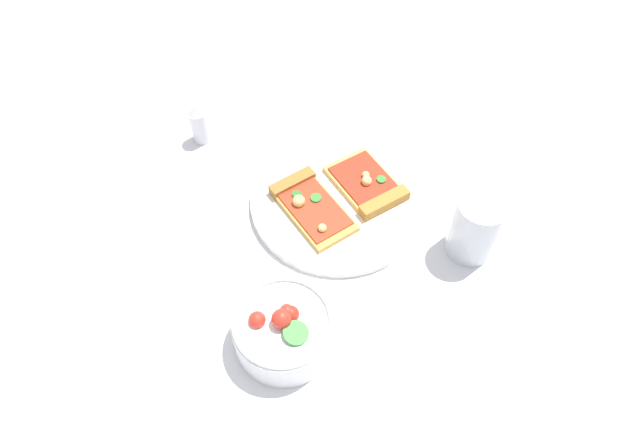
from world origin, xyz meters
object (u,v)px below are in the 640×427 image
object	(u,v)px
salad_bowl	(284,329)
soda_glass	(475,228)
plate	(338,201)
pizza_slice_far	(309,204)
pepper_shaker	(199,124)
pizza_slice_near	(369,186)

from	to	relation	value
salad_bowl	soda_glass	distance (m)	0.30
plate	soda_glass	size ratio (longest dim) A/B	2.63
pizza_slice_far	soda_glass	distance (m)	0.24
pepper_shaker	pizza_slice_near	bearing A→B (deg)	-10.45
pizza_slice_far	pizza_slice_near	bearing A→B (deg)	33.87
pizza_slice_far	salad_bowl	bearing A→B (deg)	-84.35
salad_bowl	soda_glass	xyz separation A→B (m)	(0.22, 0.20, 0.02)
plate	pizza_slice_near	world-z (taller)	pizza_slice_near
plate	pepper_shaker	distance (m)	0.27
plate	salad_bowl	bearing A→B (deg)	-94.54
pepper_shaker	pizza_slice_far	bearing A→B (deg)	-27.20
plate	pizza_slice_near	size ratio (longest dim) A/B	1.88
soda_glass	pepper_shaker	distance (m)	0.47
soda_glass	salad_bowl	bearing A→B (deg)	-137.60
pizza_slice_far	salad_bowl	world-z (taller)	salad_bowl
pizza_slice_near	pepper_shaker	bearing A→B (deg)	169.55
salad_bowl	pepper_shaker	distance (m)	0.39
pizza_slice_near	salad_bowl	xyz separation A→B (m)	(-0.06, -0.26, 0.01)
salad_bowl	pepper_shaker	size ratio (longest dim) A/B	1.81
plate	soda_glass	distance (m)	0.21
pizza_slice_near	soda_glass	world-z (taller)	soda_glass
pizza_slice_far	soda_glass	bearing A→B (deg)	-2.02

